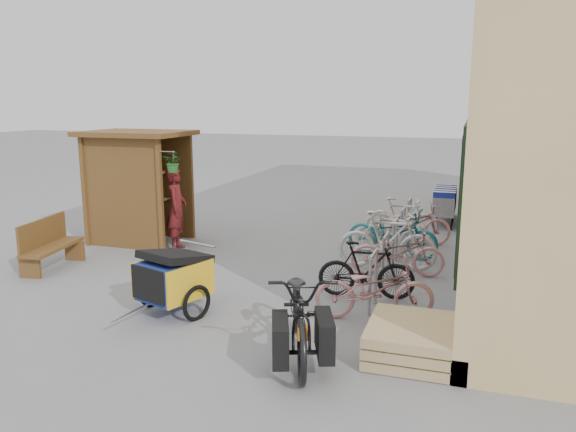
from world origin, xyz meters
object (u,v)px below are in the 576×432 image
(bike_2, at_px, (397,252))
(bike_5, at_px, (391,233))
(bike_3, at_px, (387,241))
(cargo_bike, at_px, (300,312))
(bench, at_px, (49,243))
(bike_6, at_px, (410,225))
(pallet_stack, at_px, (410,340))
(bike_4, at_px, (392,233))
(bike_7, at_px, (401,219))
(shopping_carts, at_px, (445,201))
(bike_1, at_px, (366,270))
(child_trailer, at_px, (173,277))
(person_kiosk, at_px, (177,209))
(bike_0, at_px, (375,289))
(kiosk, at_px, (134,171))

(bike_2, relative_size, bike_5, 1.09)
(bike_5, bearing_deg, bike_3, -166.75)
(cargo_bike, height_order, bike_3, cargo_bike)
(bench, relative_size, bike_6, 0.88)
(pallet_stack, relative_size, bike_5, 0.81)
(bench, distance_m, bike_3, 6.17)
(cargo_bike, height_order, bike_4, cargo_bike)
(bike_7, bearing_deg, shopping_carts, -28.25)
(shopping_carts, bearing_deg, bike_4, -102.71)
(bike_3, height_order, bike_5, bike_3)
(shopping_carts, relative_size, bike_1, 1.39)
(pallet_stack, relative_size, child_trailer, 0.71)
(person_kiosk, height_order, bike_5, person_kiosk)
(person_kiosk, height_order, bike_6, person_kiosk)
(pallet_stack, relative_size, shopping_carts, 0.58)
(pallet_stack, relative_size, person_kiosk, 0.70)
(shopping_carts, relative_size, bike_0, 1.25)
(bike_4, bearing_deg, bike_3, -168.57)
(child_trailer, bearing_deg, bike_2, 62.54)
(bench, bearing_deg, bike_4, 16.15)
(bike_6, bearing_deg, person_kiosk, 94.58)
(shopping_carts, xyz_separation_m, bike_2, (-0.57, -4.88, -0.12))
(shopping_carts, bearing_deg, bike_3, -99.97)
(pallet_stack, height_order, shopping_carts, shopping_carts)
(bike_4, relative_size, bike_5, 1.23)
(shopping_carts, distance_m, bike_7, 2.40)
(bike_4, bearing_deg, cargo_bike, -175.54)
(bike_2, bearing_deg, child_trailer, 125.12)
(bike_5, distance_m, bike_6, 0.93)
(bike_2, height_order, bike_3, bike_3)
(bike_5, height_order, bike_7, bike_7)
(bench, bearing_deg, person_kiosk, 41.90)
(bench, bearing_deg, cargo_bike, -29.53)
(bike_0, xyz_separation_m, bike_4, (-0.21, 3.32, 0.04))
(bench, height_order, bike_6, bench)
(bike_0, xyz_separation_m, bike_3, (-0.19, 2.44, 0.10))
(shopping_carts, bearing_deg, bike_0, -95.02)
(bike_0, height_order, bike_7, bike_7)
(child_trailer, distance_m, bike_6, 5.73)
(bike_7, bearing_deg, bike_6, -158.52)
(bench, relative_size, bike_5, 1.02)
(bike_0, distance_m, bike_1, 0.86)
(bike_1, xyz_separation_m, bike_2, (0.31, 1.29, -0.02))
(child_trailer, bearing_deg, bike_6, 78.77)
(bike_3, bearing_deg, bike_5, -0.01)
(person_kiosk, xyz_separation_m, bike_3, (4.31, -0.05, -0.31))
(shopping_carts, distance_m, bike_4, 3.76)
(kiosk, distance_m, shopping_carts, 7.60)
(bench, xyz_separation_m, person_kiosk, (1.56, 1.93, 0.38))
(bike_0, height_order, bike_4, bike_4)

